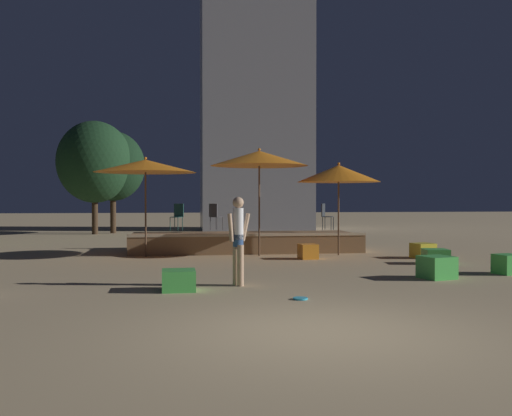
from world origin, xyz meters
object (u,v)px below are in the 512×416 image
(patio_umbrella_1, at_px, (259,158))
(bistro_chair_0, at_px, (325,214))
(patio_umbrella_2, at_px, (145,166))
(cube_seat_5, at_px, (436,256))
(patio_umbrella_0, at_px, (339,174))
(bistro_chair_1, at_px, (215,214))
(background_tree_0, at_px, (113,166))
(cube_seat_2, at_px, (179,280))
(cube_seat_4, at_px, (423,251))
(person_0, at_px, (238,237))
(cube_seat_1, at_px, (437,267))
(background_tree_2, at_px, (95,162))
(cube_seat_0, at_px, (308,252))
(frisbee_disc, at_px, (300,298))
(cube_seat_3, at_px, (508,264))
(bistro_chair_2, at_px, (178,214))

(patio_umbrella_1, bearing_deg, bistro_chair_0, 40.29)
(patio_umbrella_2, bearing_deg, cube_seat_5, -19.75)
(patio_umbrella_0, distance_m, bistro_chair_1, 4.63)
(bistro_chair_1, distance_m, background_tree_0, 10.51)
(cube_seat_2, xyz_separation_m, cube_seat_4, (6.98, 4.91, 0.02))
(cube_seat_5, distance_m, person_0, 6.36)
(cube_seat_5, relative_size, person_0, 0.39)
(background_tree_0, bearing_deg, cube_seat_1, -62.95)
(patio_umbrella_1, relative_size, background_tree_2, 0.60)
(patio_umbrella_2, bearing_deg, person_0, -69.77)
(cube_seat_2, bearing_deg, cube_seat_1, 9.10)
(background_tree_0, bearing_deg, patio_umbrella_0, -56.21)
(patio_umbrella_1, relative_size, bistro_chair_0, 3.58)
(patio_umbrella_0, distance_m, background_tree_2, 14.29)
(background_tree_2, bearing_deg, cube_seat_4, -48.35)
(cube_seat_0, bearing_deg, bistro_chair_1, 124.29)
(patio_umbrella_0, xyz_separation_m, frisbee_disc, (-2.72, -7.21, -2.45))
(cube_seat_4, relative_size, bistro_chair_0, 0.74)
(cube_seat_2, distance_m, background_tree_2, 17.99)
(patio_umbrella_1, relative_size, cube_seat_4, 4.86)
(bistro_chair_1, bearing_deg, bistro_chair_0, -140.23)
(cube_seat_1, bearing_deg, person_0, -174.63)
(bistro_chair_1, bearing_deg, cube_seat_5, -178.46)
(patio_umbrella_2, distance_m, cube_seat_5, 8.52)
(bistro_chair_1, height_order, background_tree_0, background_tree_0)
(cube_seat_1, relative_size, cube_seat_3, 1.28)
(person_0, bearing_deg, bistro_chair_2, 163.22)
(cube_seat_0, bearing_deg, patio_umbrella_2, 165.81)
(cube_seat_0, xyz_separation_m, cube_seat_5, (3.07, -1.59, -0.02))
(frisbee_disc, bearing_deg, bistro_chair_2, 101.97)
(patio_umbrella_0, distance_m, cube_seat_5, 3.89)
(background_tree_0, bearing_deg, cube_seat_4, -51.98)
(frisbee_disc, distance_m, background_tree_0, 20.14)
(patio_umbrella_0, height_order, bistro_chair_1, patio_umbrella_0)
(cube_seat_0, relative_size, background_tree_0, 0.11)
(background_tree_0, bearing_deg, cube_seat_2, -79.83)
(cube_seat_4, bearing_deg, cube_seat_2, -144.87)
(cube_seat_3, relative_size, background_tree_2, 0.11)
(cube_seat_0, distance_m, cube_seat_2, 6.26)
(background_tree_0, bearing_deg, bistro_chair_1, -64.55)
(cube_seat_0, height_order, person_0, person_0)
(cube_seat_3, xyz_separation_m, cube_seat_5, (-0.71, 2.15, -0.03))
(cube_seat_5, bearing_deg, patio_umbrella_1, 148.84)
(cube_seat_4, bearing_deg, cube_seat_1, -110.21)
(patio_umbrella_0, relative_size, cube_seat_4, 4.24)
(cube_seat_3, distance_m, background_tree_0, 19.95)
(bistro_chair_1, height_order, background_tree_2, background_tree_2)
(person_0, xyz_separation_m, frisbee_disc, (0.89, -1.69, -0.94))
(cube_seat_5, bearing_deg, cube_seat_1, -114.76)
(patio_umbrella_2, xyz_separation_m, person_0, (2.13, -5.78, -1.71))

